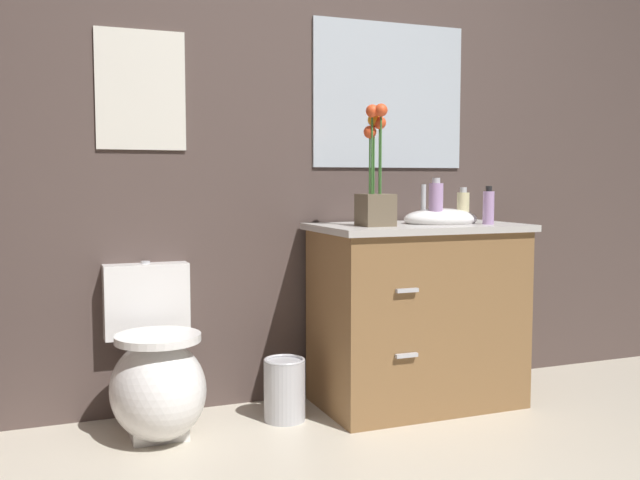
# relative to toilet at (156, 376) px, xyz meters

# --- Properties ---
(wall_back) EXTENTS (4.54, 0.05, 2.50)m
(wall_back) POSITION_rel_toilet_xyz_m (0.95, 0.30, 1.01)
(wall_back) COLOR #4C3D38
(wall_back) RESTS_ON ground_plane
(toilet) EXTENTS (0.38, 0.59, 0.69)m
(toilet) POSITION_rel_toilet_xyz_m (0.00, 0.00, 0.00)
(toilet) COLOR white
(toilet) RESTS_ON ground_plane
(vanity_cabinet) EXTENTS (0.94, 0.56, 1.02)m
(vanity_cabinet) POSITION_rel_toilet_xyz_m (1.19, -0.03, 0.19)
(vanity_cabinet) COLOR brown
(vanity_cabinet) RESTS_ON ground_plane
(flower_vase) EXTENTS (0.14, 0.14, 0.53)m
(flower_vase) POSITION_rel_toilet_xyz_m (0.94, -0.09, 0.76)
(flower_vase) COLOR brown
(flower_vase) RESTS_ON vanity_cabinet
(soap_bottle) EXTENTS (0.06, 0.06, 0.17)m
(soap_bottle) POSITION_rel_toilet_xyz_m (1.43, -0.03, 0.67)
(soap_bottle) COLOR beige
(soap_bottle) RESTS_ON vanity_cabinet
(lotion_bottle) EXTENTS (0.07, 0.07, 0.21)m
(lotion_bottle) POSITION_rel_toilet_xyz_m (1.26, -0.07, 0.69)
(lotion_bottle) COLOR #B28CBF
(lotion_bottle) RESTS_ON vanity_cabinet
(hand_wash_bottle) EXTENTS (0.05, 0.05, 0.17)m
(hand_wash_bottle) POSITION_rel_toilet_xyz_m (1.47, -0.17, 0.67)
(hand_wash_bottle) COLOR #B28CBF
(hand_wash_bottle) RESTS_ON vanity_cabinet
(trash_bin) EXTENTS (0.18, 0.18, 0.27)m
(trash_bin) POSITION_rel_toilet_xyz_m (0.54, -0.03, -0.11)
(trash_bin) COLOR #B7B7BC
(trash_bin) RESTS_ON ground_plane
(wall_poster) EXTENTS (0.38, 0.01, 0.51)m
(wall_poster) POSITION_rel_toilet_xyz_m (-0.00, 0.27, 1.18)
(wall_poster) COLOR silver
(wall_mirror) EXTENTS (0.80, 0.01, 0.70)m
(wall_mirror) POSITION_rel_toilet_xyz_m (1.19, 0.27, 1.21)
(wall_mirror) COLOR #B2BCC6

